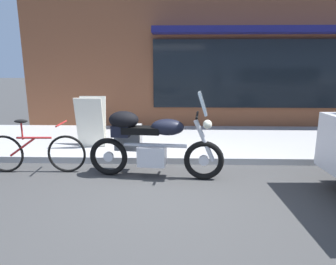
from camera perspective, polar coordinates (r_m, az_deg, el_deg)
name	(u,v)px	position (r m, az deg, el deg)	size (l,w,h in m)	color
ground_plane	(164,194)	(4.29, -0.78, -11.66)	(80.00, 80.00, 0.00)	#3B3B3B
touring_motorcycle	(147,140)	(4.76, -3.98, -1.54)	(2.18, 0.80, 1.39)	black
parked_bicycle	(35,152)	(5.46, -24.21, -3.42)	(1.69, 0.48, 0.91)	black
sandwich_board_sign	(91,122)	(6.30, -14.55, 1.97)	(0.55, 0.43, 1.03)	silver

